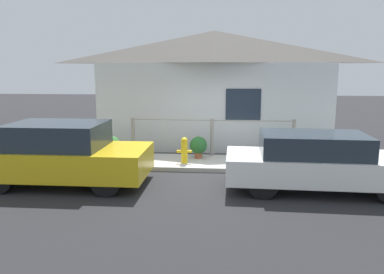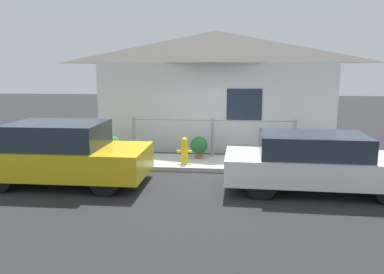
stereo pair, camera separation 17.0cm
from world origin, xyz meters
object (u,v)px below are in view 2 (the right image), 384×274
object	(u,v)px
car_right	(317,162)
potted_plant_near_hydrant	(199,146)
potted_plant_by_fence	(113,145)
car_left	(63,153)
potted_plant_corner	(286,149)
fire_hydrant	(184,150)

from	to	relation	value
car_right	potted_plant_near_hydrant	xyz separation A→B (m)	(-2.83, 2.39, -0.17)
potted_plant_by_fence	car_right	bearing A→B (deg)	-22.89
car_left	potted_plant_corner	world-z (taller)	car_left
potted_plant_corner	potted_plant_by_fence	bearing A→B (deg)	-179.26
potted_plant_by_fence	potted_plant_corner	world-z (taller)	potted_plant_corner
car_right	potted_plant_corner	world-z (taller)	car_right
car_left	fire_hydrant	bearing A→B (deg)	33.69
car_right	potted_plant_by_fence	xyz separation A→B (m)	(-5.37, 2.27, -0.19)
car_right	potted_plant_corner	distance (m)	2.36
fire_hydrant	potted_plant_by_fence	world-z (taller)	fire_hydrant
potted_plant_near_hydrant	potted_plant_corner	xyz separation A→B (m)	(2.50, -0.05, -0.02)
potted_plant_near_hydrant	potted_plant_corner	bearing A→B (deg)	-1.19
fire_hydrant	potted_plant_by_fence	size ratio (longest dim) A/B	1.15
fire_hydrant	potted_plant_by_fence	bearing A→B (deg)	167.37
car_right	potted_plant_near_hydrant	bearing A→B (deg)	141.78
car_left	potted_plant_corner	bearing A→B (deg)	22.99
car_left	fire_hydrant	size ratio (longest dim) A/B	5.38
car_right	potted_plant_near_hydrant	world-z (taller)	car_right
car_right	fire_hydrant	distance (m)	3.65
potted_plant_by_fence	potted_plant_near_hydrant	bearing A→B (deg)	2.63
fire_hydrant	potted_plant_by_fence	xyz separation A→B (m)	(-2.19, 0.49, -0.02)
car_left	potted_plant_corner	size ratio (longest dim) A/B	5.91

